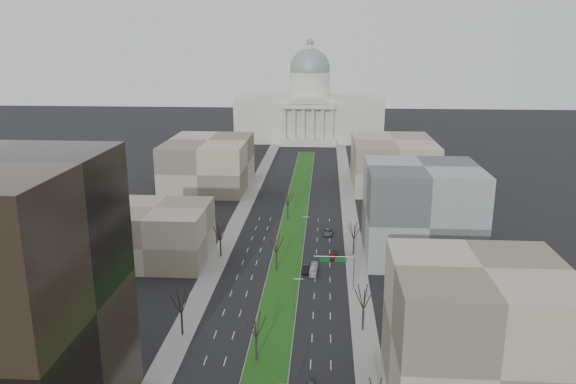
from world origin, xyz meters
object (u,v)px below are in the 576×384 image
at_px(car_red, 334,256).
at_px(car_grey_far, 328,232).
at_px(box_van, 314,269).
at_px(car_black, 306,269).

relative_size(car_red, car_grey_far, 0.81).
height_order(car_red, box_van, box_van).
height_order(car_red, car_grey_far, car_grey_far).
xyz_separation_m(car_black, car_red, (6.76, 9.08, -0.11)).
bearing_deg(car_red, box_van, -110.36).
xyz_separation_m(car_red, car_grey_far, (-1.51, 18.43, 0.12)).
height_order(car_black, car_red, car_black).
distance_m(car_black, car_grey_far, 28.00).
relative_size(car_grey_far, box_van, 0.81).
relative_size(car_red, box_van, 0.65).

